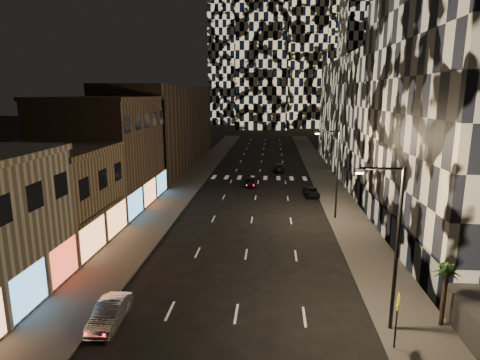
% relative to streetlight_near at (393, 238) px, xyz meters
% --- Properties ---
extents(sidewalk_left, '(4.00, 120.00, 0.15)m').
position_rel_streetlight_near_xyz_m(sidewalk_left, '(-18.35, 40.00, -5.28)').
color(sidewalk_left, '#47443F').
rests_on(sidewalk_left, ground).
extents(sidewalk_right, '(4.00, 120.00, 0.15)m').
position_rel_streetlight_near_xyz_m(sidewalk_right, '(1.65, 40.00, -5.28)').
color(sidewalk_right, '#47443F').
rests_on(sidewalk_right, ground).
extents(curb_left, '(0.20, 120.00, 0.15)m').
position_rel_streetlight_near_xyz_m(curb_left, '(-16.25, 40.00, -5.28)').
color(curb_left, '#4C4C47').
rests_on(curb_left, ground).
extents(curb_right, '(0.20, 120.00, 0.15)m').
position_rel_streetlight_near_xyz_m(curb_right, '(-0.45, 40.00, -5.28)').
color(curb_right, '#4C4C47').
rests_on(curb_right, ground).
extents(retail_tan, '(10.00, 10.00, 8.00)m').
position_rel_streetlight_near_xyz_m(retail_tan, '(-25.35, 11.00, -1.35)').
color(retail_tan, brown).
rests_on(retail_tan, ground).
extents(retail_brown, '(10.00, 15.00, 12.00)m').
position_rel_streetlight_near_xyz_m(retail_brown, '(-25.35, 23.50, 0.65)').
color(retail_brown, brown).
rests_on(retail_brown, ground).
extents(retail_filler_left, '(10.00, 40.00, 14.00)m').
position_rel_streetlight_near_xyz_m(retail_filler_left, '(-25.35, 50.00, 1.65)').
color(retail_filler_left, brown).
rests_on(retail_filler_left, ground).
extents(midrise_base, '(0.60, 25.00, 3.00)m').
position_rel_streetlight_near_xyz_m(midrise_base, '(3.95, 14.50, -3.85)').
color(midrise_base, '#383838').
rests_on(midrise_base, ground).
extents(midrise_filler_right, '(16.00, 40.00, 18.00)m').
position_rel_streetlight_near_xyz_m(midrise_filler_right, '(11.65, 47.00, 3.65)').
color(midrise_filler_right, '#232326').
rests_on(midrise_filler_right, ground).
extents(streetlight_near, '(2.55, 0.25, 9.00)m').
position_rel_streetlight_near_xyz_m(streetlight_near, '(0.00, 0.00, 0.00)').
color(streetlight_near, black).
rests_on(streetlight_near, sidewalk_right).
extents(streetlight_far, '(2.55, 0.25, 9.00)m').
position_rel_streetlight_near_xyz_m(streetlight_far, '(0.00, 20.00, 0.00)').
color(streetlight_far, black).
rests_on(streetlight_far, sidewalk_right).
extents(car_silver_parked, '(1.52, 4.05, 1.32)m').
position_rel_streetlight_near_xyz_m(car_silver_parked, '(-15.36, -0.62, -4.69)').
color(car_silver_parked, '#AAABB0').
rests_on(car_silver_parked, ground).
extents(car_dark_midlane, '(1.77, 3.86, 1.28)m').
position_rel_streetlight_near_xyz_m(car_dark_midlane, '(-9.28, 34.19, -4.71)').
color(car_dark_midlane, black).
rests_on(car_dark_midlane, ground).
extents(car_dark_oncoming, '(2.08, 4.59, 1.30)m').
position_rel_streetlight_near_xyz_m(car_dark_oncoming, '(-5.10, 45.59, -4.70)').
color(car_dark_oncoming, black).
rests_on(car_dark_oncoming, ground).
extents(car_dark_rightlane, '(1.94, 4.00, 1.10)m').
position_rel_streetlight_near_xyz_m(car_dark_rightlane, '(-1.35, 29.19, -4.80)').
color(car_dark_rightlane, black).
rests_on(car_dark_rightlane, ground).
extents(ped_sign, '(0.46, 0.94, 3.03)m').
position_rel_streetlight_near_xyz_m(ped_sign, '(-0.06, -1.76, -3.11)').
color(ped_sign, black).
rests_on(ped_sign, sidewalk_right).
extents(palm_tree, '(1.85, 1.82, 3.62)m').
position_rel_streetlight_near_xyz_m(palm_tree, '(3.15, 0.54, -2.21)').
color(palm_tree, '#47331E').
rests_on(palm_tree, sidewalk_right).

